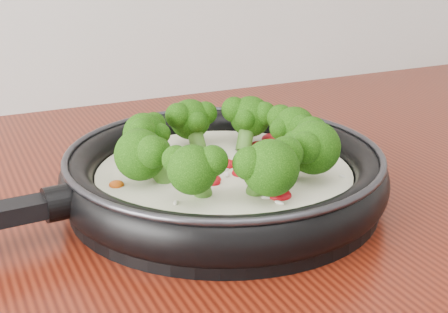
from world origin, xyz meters
name	(u,v)px	position (x,y,z in m)	size (l,w,h in m)	color
skillet	(222,172)	(-0.03, 1.07, 0.93)	(0.53, 0.36, 0.10)	black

